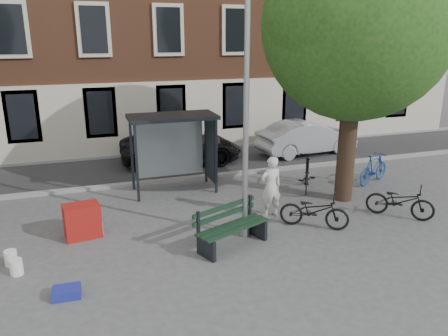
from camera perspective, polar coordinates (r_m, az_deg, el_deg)
The scene contains 21 objects.
ground at distance 11.74m, azimuth 2.66°, elevation -8.78°, with size 90.00×90.00×0.00m, color #4C4C4F.
road at distance 18.01m, azimuth -5.40°, elevation 0.47°, with size 40.00×4.00×0.01m, color #28282B.
curb_near at distance 16.14m, azimuth -3.75°, elevation -1.25°, with size 40.00×0.25×0.12m, color gray.
curb_far at distance 19.88m, azimuth -6.74°, elevation 2.17°, with size 40.00×0.25×0.12m, color gray.
lamppost at distance 10.82m, azimuth 2.86°, elevation 4.61°, with size 0.28×0.35×6.11m.
tree_right at distance 13.73m, azimuth 17.42°, elevation 18.41°, with size 5.76×5.60×8.20m.
bus_shelter at distance 14.67m, azimuth -5.29°, elevation 4.38°, with size 2.85×1.45×2.62m.
painter at distance 12.68m, azimuth 6.15°, elevation -2.44°, with size 0.66×0.43×1.81m, color silver.
bench at distance 10.99m, azimuth 0.96°, elevation -7.91°, with size 2.10×1.34×1.03m.
bike_a at distance 12.25m, azimuth 11.70°, elevation -5.46°, with size 0.66×1.88×0.99m, color black.
bike_b at distance 16.47m, azimuth 18.96°, elevation -0.05°, with size 0.51×1.80×1.08m, color navy.
bike_c at distance 13.66m, azimuth 22.00°, elevation -4.01°, with size 0.66×1.89×0.99m, color black.
bike_d at distance 15.19m, azimuth 10.80°, elevation -0.53°, with size 0.57×2.03×1.22m, color black.
car_dark at distance 18.17m, azimuth -5.63°, elevation 2.85°, with size 2.30×4.98×1.38m, color black.
car_silver at distance 19.81m, azimuth 10.74°, elevation 3.96°, with size 1.57×4.50×1.48m, color #AAABB2.
red_stand at distance 12.07m, azimuth -18.03°, elevation -6.56°, with size 0.90×0.60×0.90m, color maroon.
blue_crate at distance 9.74m, azimuth -19.86°, elevation -15.03°, with size 0.55×0.40×0.20m, color navy.
bucket_a at distance 10.91m, azimuth -25.49°, elevation -11.60°, with size 0.28×0.28×0.36m, color white.
bucket_b at distance 11.38m, azimuth -26.08°, elevation -10.49°, with size 0.28×0.28×0.36m, color white.
bucket_c at distance 12.12m, azimuth -16.18°, elevation -7.67°, with size 0.28×0.28×0.36m, color white.
notice_sign at distance 15.68m, azimuth 16.17°, elevation 2.58°, with size 0.33×0.06×1.91m.
Camera 1 is at (-3.88, -9.84, 5.09)m, focal length 35.00 mm.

